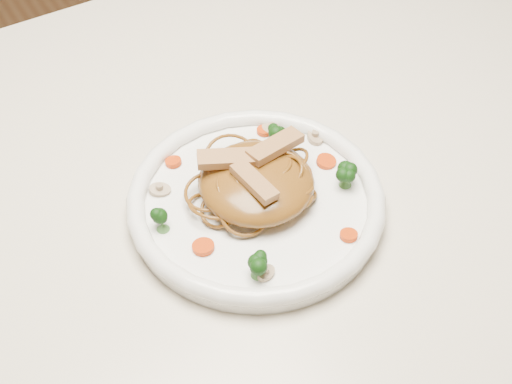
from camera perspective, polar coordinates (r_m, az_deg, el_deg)
table at (r=0.92m, az=-2.84°, el=-2.82°), size 1.20×0.80×0.75m
plate at (r=0.80m, az=0.00°, el=-1.06°), size 0.36×0.36×0.02m
noodle_mound at (r=0.79m, az=0.05°, el=0.74°), size 0.16×0.16×0.04m
chicken_a at (r=0.80m, az=1.48°, el=3.52°), size 0.07×0.03×0.01m
chicken_b at (r=0.78m, az=-2.05°, el=2.58°), size 0.07×0.05×0.01m
chicken_c at (r=0.76m, az=-0.14°, el=0.79°), size 0.03×0.06×0.01m
broccoli_0 at (r=0.85m, az=1.59°, el=4.73°), size 0.03×0.03×0.03m
broccoli_1 at (r=0.77m, az=-7.20°, el=-2.06°), size 0.04×0.04×0.03m
broccoli_2 at (r=0.72m, az=0.14°, el=-5.56°), size 0.04×0.04×0.03m
broccoli_3 at (r=0.81m, az=6.91°, el=1.38°), size 0.03×0.03×0.03m
carrot_0 at (r=0.87m, az=0.65°, el=4.70°), size 0.02×0.02×0.00m
carrot_1 at (r=0.76m, az=-4.05°, el=-4.19°), size 0.03×0.03×0.00m
carrot_2 at (r=0.84m, az=5.38°, el=2.33°), size 0.03×0.03×0.00m
carrot_3 at (r=0.84m, az=-6.33°, el=2.30°), size 0.02×0.02×0.00m
carrot_4 at (r=0.77m, az=7.09°, el=-3.28°), size 0.02×0.02×0.00m
mushroom_0 at (r=0.73m, az=0.76°, el=-6.21°), size 0.03×0.03×0.01m
mushroom_1 at (r=0.87m, az=4.54°, el=4.22°), size 0.03×0.03×0.01m
mushroom_2 at (r=0.81m, az=-7.34°, el=0.16°), size 0.03×0.03×0.01m
mushroom_3 at (r=0.87m, az=1.19°, el=4.79°), size 0.03×0.03×0.01m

